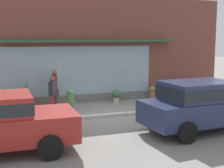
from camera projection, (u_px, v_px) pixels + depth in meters
name	position (u px, v px, depth m)	size (l,w,h in m)	color
ground_plane	(112.00, 115.00, 12.83)	(60.00, 60.00, 0.00)	gray
curb_strip	(114.00, 115.00, 12.63)	(14.00, 0.24, 0.12)	#B2B2AD
storefront	(90.00, 51.00, 15.44)	(14.00, 0.81, 4.98)	brown
fire_hydrant	(70.00, 101.00, 13.17)	(0.44, 0.41, 1.00)	#4C8C47
pedestrian_with_handbag	(53.00, 93.00, 12.89)	(0.48, 0.49, 1.54)	#8E333D
pedestrian_passerby	(55.00, 85.00, 14.20)	(0.22, 0.51, 1.67)	#232328
parked_car_navy	(201.00, 103.00, 10.57)	(4.22, 2.18, 1.66)	navy
potted_plant_trailing_edge	(152.00, 92.00, 16.17)	(0.30, 0.30, 0.66)	#9E6042
potted_plant_window_center	(116.00, 95.00, 15.37)	(0.40, 0.40, 0.59)	#B7B2A3
potted_plant_near_hydrant	(184.00, 89.00, 16.23)	(0.62, 0.62, 0.89)	#33473D
potted_plant_doorstep	(27.00, 95.00, 14.05)	(0.49, 0.49, 1.20)	#9E6042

